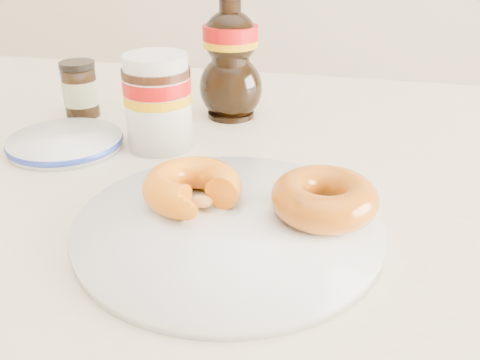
% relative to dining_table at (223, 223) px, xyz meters
% --- Properties ---
extents(dining_table, '(1.40, 0.90, 0.75)m').
position_rel_dining_table_xyz_m(dining_table, '(0.00, 0.00, 0.00)').
color(dining_table, beige).
rests_on(dining_table, ground).
extents(plate, '(0.31, 0.31, 0.02)m').
position_rel_dining_table_xyz_m(plate, '(0.05, -0.15, 0.09)').
color(plate, white).
rests_on(plate, dining_table).
extents(donut_bitten, '(0.12, 0.12, 0.04)m').
position_rel_dining_table_xyz_m(donut_bitten, '(0.00, -0.12, 0.12)').
color(donut_bitten, orange).
rests_on(donut_bitten, plate).
extents(donut_whole, '(0.12, 0.12, 0.04)m').
position_rel_dining_table_xyz_m(donut_whole, '(0.14, -0.12, 0.12)').
color(donut_whole, '#9D4B0A').
rests_on(donut_whole, plate).
extents(nutella_jar, '(0.09, 0.09, 0.13)m').
position_rel_dining_table_xyz_m(nutella_jar, '(-0.10, 0.05, 0.15)').
color(nutella_jar, white).
rests_on(nutella_jar, dining_table).
extents(syrup_bottle, '(0.11, 0.10, 0.19)m').
position_rel_dining_table_xyz_m(syrup_bottle, '(-0.04, 0.19, 0.18)').
color(syrup_bottle, black).
rests_on(syrup_bottle, dining_table).
extents(dark_jar, '(0.05, 0.05, 0.09)m').
position_rel_dining_table_xyz_m(dark_jar, '(-0.26, 0.13, 0.13)').
color(dark_jar, black).
rests_on(dark_jar, dining_table).
extents(blue_rim_saucer, '(0.16, 0.16, 0.02)m').
position_rel_dining_table_xyz_m(blue_rim_saucer, '(-0.22, 0.01, 0.09)').
color(blue_rim_saucer, white).
rests_on(blue_rim_saucer, dining_table).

